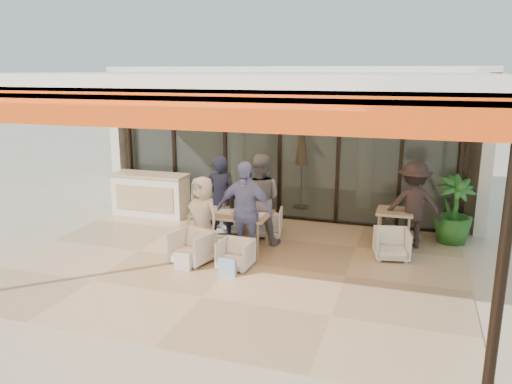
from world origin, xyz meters
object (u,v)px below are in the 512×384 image
chair_near_right (236,253)px  potted_palm (454,210)px  diner_grey (259,200)px  diner_cream (203,216)px  chair_near_left (192,246)px  chair_far_left (229,217)px  diner_navy (220,198)px  diner_periwinkle (245,211)px  dining_table (232,215)px  chair_far_right (266,221)px  side_chair (392,243)px  side_table (395,215)px  standing_woman (413,205)px  host_counter (151,194)px

chair_near_right → potted_palm: bearing=38.5°
diner_grey → diner_cream: diner_grey is taller
chair_near_left → chair_far_left: bearing=104.9°
diner_navy → diner_periwinkle: diner_periwinkle is taller
dining_table → chair_far_left: bearing=113.6°
chair_far_left → diner_grey: diner_grey is taller
chair_far_right → diner_cream: size_ratio=0.44×
side_chair → diner_grey: bearing=167.3°
side_table → standing_woman: 0.41m
host_counter → side_table: (5.71, -0.42, 0.11)m
diner_cream → diner_periwinkle: diner_periwinkle is taller
side_table → side_chair: side_table is taller
diner_navy → host_counter: bearing=-44.3°
chair_near_left → diner_cream: bearing=104.9°
potted_palm → diner_grey: bearing=-161.8°
dining_table → diner_cream: bearing=-132.0°
host_counter → diner_navy: diner_navy is taller
chair_near_left → diner_grey: size_ratio=0.36×
side_table → potted_palm: size_ratio=0.54×
potted_palm → chair_far_right: bearing=-169.0°
chair_far_right → diner_navy: (-0.84, -0.50, 0.55)m
side_table → diner_cream: bearing=-155.4°
chair_near_left → potted_palm: bearing=44.8°
diner_grey → host_counter: bearing=-27.5°
host_counter → side_table: bearing=-4.3°
chair_far_right → chair_near_right: 1.90m
chair_near_right → diner_grey: (0.00, 1.40, 0.63)m
chair_far_left → side_chair: 3.50m
side_table → potted_palm: bearing=26.0°
chair_near_left → side_table: side_table is taller
dining_table → potted_palm: potted_palm is taller
side_chair → potted_palm: 1.75m
standing_woman → potted_palm: (0.78, 0.52, -0.17)m
side_chair → standing_woman: bearing=55.7°
diner_grey → side_table: 2.71m
diner_navy → diner_grey: bearing=161.7°
side_chair → potted_palm: bearing=38.2°
chair_near_right → diner_cream: 1.08m
chair_far_right → diner_navy: size_ratio=0.38×
chair_near_left → side_table: size_ratio=0.90×
chair_far_left → chair_far_right: (0.84, 0.00, -0.02)m
chair_far_left → diner_navy: bearing=76.9°
chair_near_left → side_chair: bearing=35.9°
chair_far_left → diner_navy: (0.00, -0.50, 0.54)m
diner_periwinkle → side_chair: size_ratio=2.92×
diner_grey → standing_woman: 3.03m
diner_cream → diner_periwinkle: (0.84, 0.00, 0.17)m
chair_near_right → diner_cream: size_ratio=0.38×
chair_far_right → host_counter: bearing=-21.8°
potted_palm → side_chair: bearing=-130.8°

